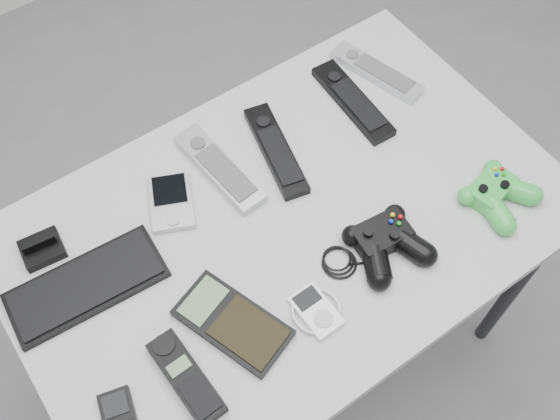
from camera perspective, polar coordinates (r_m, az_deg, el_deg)
floor at (r=1.84m, az=0.41°, el=-13.77°), size 3.50×3.50×0.00m
desk at (r=1.28m, az=0.63°, el=-2.33°), size 1.04×0.67×0.69m
pda_keyboard at (r=1.21m, az=-16.50°, el=-6.26°), size 0.28×0.13×0.02m
dock_bracket at (r=1.25m, az=-20.13°, el=-3.00°), size 0.08×0.07×0.04m
pda at (r=1.25m, az=-9.46°, el=0.70°), size 0.12×0.14×0.02m
remote_silver_a at (r=1.28m, az=-5.32°, el=3.69°), size 0.08×0.23×0.03m
remote_black_a at (r=1.30m, az=-0.36°, el=5.27°), size 0.10×0.23×0.02m
remote_black_b at (r=1.39m, az=6.35°, el=9.45°), size 0.07×0.23×0.02m
remote_silver_b at (r=1.45m, az=8.39°, el=11.85°), size 0.10×0.22×0.02m
cordless_handset at (r=1.10m, az=-8.19°, el=-14.23°), size 0.06×0.17×0.03m
calculator at (r=1.13m, az=-4.15°, el=-9.74°), size 0.16×0.22×0.02m
mp3_player at (r=1.14m, az=3.16°, el=-8.76°), size 0.09×0.09×0.02m
controller_black at (r=1.19m, az=9.22°, el=-2.69°), size 0.26×0.18×0.05m
controller_green at (r=1.30m, az=18.38°, el=1.45°), size 0.15×0.16×0.04m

